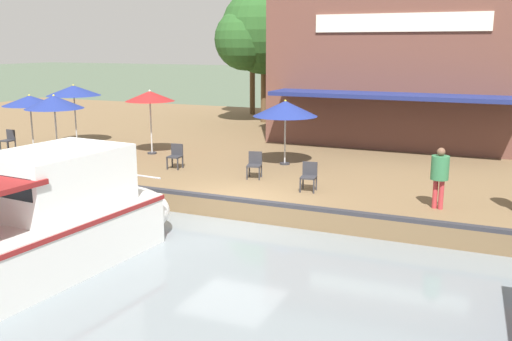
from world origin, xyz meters
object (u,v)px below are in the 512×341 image
patio_umbrella_near_quay_edge (150,96)px  patio_umbrella_far_corner (54,102)px  tree_behind_restaurant (260,33)px  waterfront_restaurant (412,63)px  patio_umbrella_mid_patio_right (30,101)px  cafe_chair_beside_entrance (9,139)px  cafe_chair_far_corner_seat (309,175)px  person_at_quay_edge (440,171)px  motorboat_fourth_along (49,224)px  patio_umbrella_back_row (285,109)px  cafe_chair_facing_river (176,155)px  cafe_chair_back_row_seat (255,164)px  tree_downstream_bank (249,34)px  patio_umbrella_by_entrance (74,91)px

patio_umbrella_near_quay_edge → patio_umbrella_far_corner: bearing=-39.2°
patio_umbrella_near_quay_edge → tree_behind_restaurant: (-10.25, 0.21, 2.56)m
patio_umbrella_near_quay_edge → waterfront_restaurant: bearing=133.4°
patio_umbrella_mid_patio_right → cafe_chair_beside_entrance: size_ratio=2.73×
cafe_chair_far_corner_seat → person_at_quay_edge: person_at_quay_edge is taller
cafe_chair_beside_entrance → waterfront_restaurant: bearing=124.8°
motorboat_fourth_along → patio_umbrella_back_row: bearing=169.8°
cafe_chair_facing_river → patio_umbrella_near_quay_edge: bearing=-130.4°
patio_umbrella_near_quay_edge → patio_umbrella_far_corner: patio_umbrella_near_quay_edge is taller
tree_behind_restaurant → person_at_quay_edge: bearing=38.8°
patio_umbrella_mid_patio_right → cafe_chair_back_row_seat: patio_umbrella_mid_patio_right is taller
motorboat_fourth_along → person_at_quay_edge: bearing=129.3°
person_at_quay_edge → tree_downstream_bank: 21.69m
waterfront_restaurant → person_at_quay_edge: (11.64, 2.61, -2.40)m
waterfront_restaurant → cafe_chair_beside_entrance: 17.65m
patio_umbrella_by_entrance → patio_umbrella_near_quay_edge: bearing=82.0°
cafe_chair_beside_entrance → tree_downstream_bank: 16.24m
cafe_chair_beside_entrance → tree_downstream_bank: bearing=165.8°
patio_umbrella_mid_patio_right → patio_umbrella_back_row: bearing=101.3°
cafe_chair_facing_river → cafe_chair_far_corner_seat: 5.36m
waterfront_restaurant → person_at_quay_edge: waterfront_restaurant is taller
patio_umbrella_back_row → cafe_chair_far_corner_seat: size_ratio=2.73×
patio_umbrella_by_entrance → tree_behind_restaurant: (-9.65, 4.46, 2.52)m
patio_umbrella_far_corner → tree_behind_restaurant: bearing=169.3°
patio_umbrella_mid_patio_right → motorboat_fourth_along: (7.80, 8.14, -1.67)m
cafe_chair_beside_entrance → person_at_quay_edge: bearing=84.2°
patio_umbrella_far_corner → cafe_chair_back_row_seat: patio_umbrella_far_corner is taller
patio_umbrella_mid_patio_right → person_at_quay_edge: (1.70, 15.60, -1.07)m
patio_umbrella_far_corner → patio_umbrella_mid_patio_right: bearing=-114.4°
patio_umbrella_by_entrance → cafe_chair_far_corner_seat: patio_umbrella_by_entrance is taller
tree_downstream_bank → waterfront_restaurant: bearing=63.4°
cafe_chair_back_row_seat → cafe_chair_far_corner_seat: bearing=67.7°
cafe_chair_facing_river → tree_downstream_bank: 16.49m
patio_umbrella_mid_patio_right → cafe_chair_far_corner_seat: patio_umbrella_mid_patio_right is taller
cafe_chair_far_corner_seat → tree_behind_restaurant: 15.81m
patio_umbrella_mid_patio_right → cafe_chair_facing_river: 6.86m
cafe_chair_facing_river → tree_behind_restaurant: (-12.20, -2.09, 4.35)m
patio_umbrella_near_quay_edge → cafe_chair_far_corner_seat: (3.07, 7.54, -1.79)m
person_at_quay_edge → patio_umbrella_mid_patio_right: bearing=-96.2°
patio_umbrella_by_entrance → person_at_quay_edge: size_ratio=1.58×
patio_umbrella_near_quay_edge → motorboat_fourth_along: size_ratio=0.33×
tree_downstream_bank → patio_umbrella_far_corner: bearing=-1.4°
cafe_chair_facing_river → motorboat_fourth_along: bearing=11.0°
waterfront_restaurant → person_at_quay_edge: size_ratio=7.02×
waterfront_restaurant → patio_umbrella_back_row: waterfront_restaurant is taller
waterfront_restaurant → patio_umbrella_by_entrance: 14.97m
patio_umbrella_near_quay_edge → cafe_chair_back_row_seat: bearing=67.9°
patio_umbrella_by_entrance → tree_behind_restaurant: size_ratio=0.35×
cafe_chair_facing_river → motorboat_fourth_along: (7.63, 1.48, -0.07)m
waterfront_restaurant → patio_umbrella_mid_patio_right: (9.94, -12.99, -1.33)m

